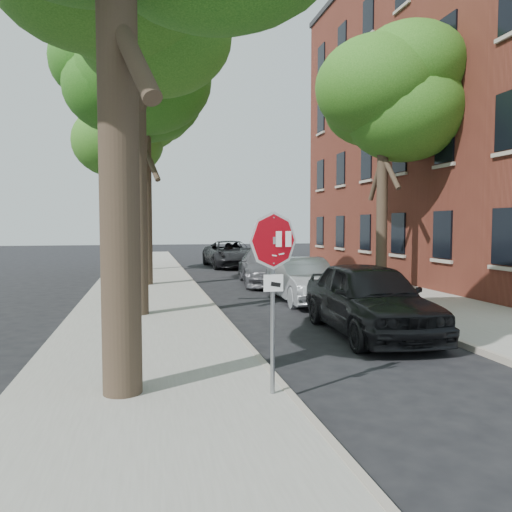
{
  "coord_description": "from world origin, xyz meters",
  "views": [
    {
      "loc": [
        -2.46,
        -6.8,
        2.53
      ],
      "look_at": [
        -0.76,
        0.83,
        2.05
      ],
      "focal_mm": 35.0,
      "sensor_mm": 36.0,
      "label": 1
    }
  ],
  "objects": [
    {
      "name": "ground",
      "position": [
        0.0,
        0.0,
        0.0
      ],
      "size": [
        120.0,
        120.0,
        0.0
      ],
      "primitive_type": "plane",
      "color": "black",
      "rests_on": "ground"
    },
    {
      "name": "sidewalk_left",
      "position": [
        -2.5,
        12.0,
        0.06
      ],
      "size": [
        4.0,
        55.0,
        0.12
      ],
      "primitive_type": "cube",
      "color": "gray",
      "rests_on": "ground"
    },
    {
      "name": "sidewalk_right",
      "position": [
        6.0,
        12.0,
        0.06
      ],
      "size": [
        4.0,
        55.0,
        0.12
      ],
      "primitive_type": "cube",
      "color": "gray",
      "rests_on": "ground"
    },
    {
      "name": "curb_left",
      "position": [
        -0.45,
        12.0,
        0.07
      ],
      "size": [
        0.12,
        55.0,
        0.13
      ],
      "primitive_type": "cube",
      "color": "#9E9384",
      "rests_on": "ground"
    },
    {
      "name": "curb_right",
      "position": [
        3.95,
        12.0,
        0.07
      ],
      "size": [
        0.12,
        55.0,
        0.13
      ],
      "primitive_type": "cube",
      "color": "#9E9384",
      "rests_on": "ground"
    },
    {
      "name": "apartment_building",
      "position": [
        14.0,
        14.0,
        7.65
      ],
      "size": [
        12.2,
        20.2,
        15.3
      ],
      "color": "brown",
      "rests_on": "ground"
    },
    {
      "name": "stop_sign",
      "position": [
        -0.7,
        -0.03,
        1.95
      ],
      "size": [
        0.76,
        0.34,
        2.61
      ],
      "color": "gray",
      "rests_on": "sidewalk_left"
    },
    {
      "name": "tree_mid_a",
      "position": [
        -2.62,
        7.12,
        7.6
      ],
      "size": [
        5.59,
        5.19,
        9.84
      ],
      "color": "black",
      "rests_on": "sidewalk_left"
    },
    {
      "name": "tree_mid_b",
      "position": [
        -2.42,
        14.12,
        8.0
      ],
      "size": [
        5.88,
        5.46,
        10.36
      ],
      "color": "black",
      "rests_on": "sidewalk_left"
    },
    {
      "name": "tree_far",
      "position": [
        -2.72,
        21.11,
        7.21
      ],
      "size": [
        5.29,
        4.91,
        9.33
      ],
      "color": "black",
      "rests_on": "sidewalk_left"
    },
    {
      "name": "tree_right",
      "position": [
        5.98,
        10.11,
        7.21
      ],
      "size": [
        5.29,
        4.91,
        9.33
      ],
      "color": "black",
      "rests_on": "sidewalk_right"
    },
    {
      "name": "car_a",
      "position": [
        2.6,
        3.83,
        0.85
      ],
      "size": [
        2.25,
        5.07,
        1.7
      ],
      "primitive_type": "imported",
      "rotation": [
        0.0,
        0.0,
        -0.05
      ],
      "color": "black",
      "rests_on": "ground"
    },
    {
      "name": "car_b",
      "position": [
        2.6,
        8.83,
        0.73
      ],
      "size": [
        1.65,
        4.46,
        1.46
      ],
      "primitive_type": "imported",
      "rotation": [
        0.0,
        0.0,
        -0.02
      ],
      "color": "#ACAEB5",
      "rests_on": "ground"
    },
    {
      "name": "car_c",
      "position": [
        2.6,
        13.96,
        0.76
      ],
      "size": [
        2.68,
        5.43,
        1.52
      ],
      "primitive_type": "imported",
      "rotation": [
        0.0,
        0.0,
        -0.11
      ],
      "color": "#535359",
      "rests_on": "ground"
    },
    {
      "name": "car_d",
      "position": [
        2.57,
        22.82,
        0.8
      ],
      "size": [
        2.89,
        5.85,
        1.6
      ],
      "primitive_type": "imported",
      "rotation": [
        0.0,
        0.0,
        0.04
      ],
      "color": "black",
      "rests_on": "ground"
    }
  ]
}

